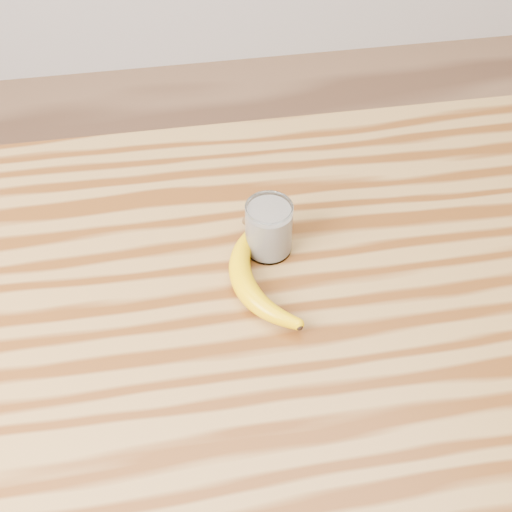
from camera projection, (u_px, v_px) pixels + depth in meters
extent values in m
cube|color=olive|center=(243.00, 296.00, 1.09)|extent=(1.20, 0.80, 0.04)
cylinder|color=brown|center=(448.00, 276.00, 1.70)|extent=(0.06, 0.06, 0.86)
cylinder|color=white|center=(269.00, 228.00, 1.09)|extent=(0.07, 0.07, 0.09)
torus|color=white|center=(269.00, 207.00, 1.06)|extent=(0.07, 0.07, 0.00)
cylinder|color=white|center=(269.00, 230.00, 1.09)|extent=(0.07, 0.07, 0.08)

